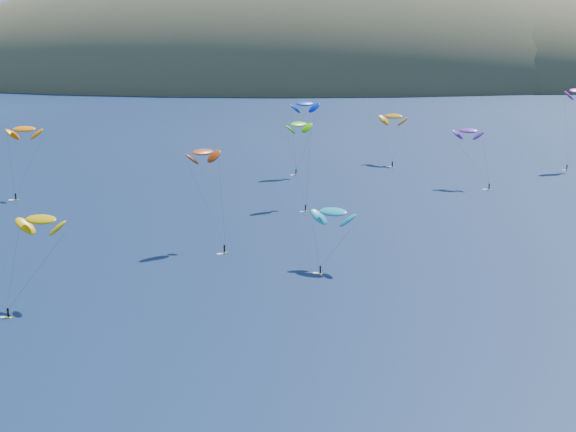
# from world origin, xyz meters

# --- Properties ---
(island) EXTENTS (730.00, 300.00, 210.00)m
(island) POSITION_xyz_m (39.40, 562.36, -10.74)
(island) COLOR #3D3526
(island) RESTS_ON ground
(kitesurfer_1) EXTENTS (9.48, 8.88, 20.53)m
(kitesurfer_1) POSITION_xyz_m (-58.54, 140.07, 17.94)
(kitesurfer_1) COLOR gold
(kitesurfer_1) RESTS_ON ground
(kitesurfer_2) EXTENTS (9.35, 12.63, 16.30)m
(kitesurfer_2) POSITION_xyz_m (-30.18, 58.02, 13.87)
(kitesurfer_2) COLOR gold
(kitesurfer_2) RESTS_ON ground
(kitesurfer_3) EXTENTS (8.19, 13.57, 22.55)m
(kitesurfer_3) POSITION_xyz_m (14.21, 130.54, 20.39)
(kitesurfer_3) COLOR gold
(kitesurfer_3) RESTS_ON ground
(kitesurfer_4) EXTENTS (10.18, 7.62, 23.99)m
(kitesurfer_4) POSITION_xyz_m (16.66, 171.56, 21.38)
(kitesurfer_4) COLOR gold
(kitesurfer_4) RESTS_ON ground
(kitesurfer_5) EXTENTS (9.59, 9.55, 13.12)m
(kitesurfer_5) POSITION_xyz_m (19.87, 76.45, 10.68)
(kitesurfer_5) COLOR gold
(kitesurfer_5) RESTS_ON ground
(kitesurfer_6) EXTENTS (10.28, 10.20, 17.95)m
(kitesurfer_6) POSITION_xyz_m (62.59, 153.44, 15.60)
(kitesurfer_6) COLOR gold
(kitesurfer_6) RESTS_ON ground
(kitesurfer_9) EXTENTS (9.48, 12.02, 21.81)m
(kitesurfer_9) POSITION_xyz_m (-6.29, 92.41, 19.56)
(kitesurfer_9) COLOR gold
(kitesurfer_9) RESTS_ON ground
(kitesurfer_11) EXTENTS (10.88, 15.68, 18.02)m
(kitesurfer_11) POSITION_xyz_m (46.32, 191.26, 15.20)
(kitesurfer_11) COLOR gold
(kitesurfer_11) RESTS_ON ground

